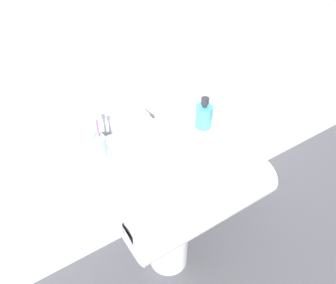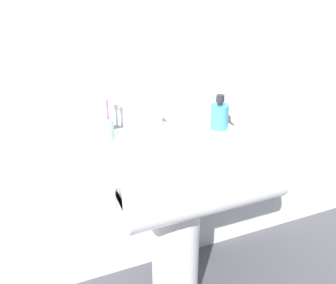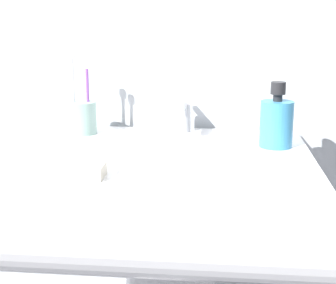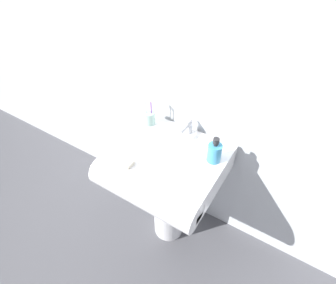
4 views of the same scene
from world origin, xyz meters
TOP-DOWN VIEW (x-y plane):
  - ground_plane at (0.00, 0.00)m, footprint 6.00×6.00m
  - wall_back at (0.00, 0.28)m, footprint 5.00×0.05m
  - sink_pedestal at (0.00, 0.00)m, footprint 0.20×0.20m
  - sink_basin at (0.00, -0.06)m, footprint 0.58×0.55m
  - faucet at (0.01, 0.18)m, footprint 0.04×0.13m
  - toothbrush_cup at (-0.23, 0.15)m, footprint 0.07×0.07m
  - soap_bottle at (0.22, 0.07)m, footprint 0.07×0.07m
  - bar_soap at (-0.14, -0.19)m, footprint 0.08×0.05m

SIDE VIEW (x-z plane):
  - ground_plane at x=0.00m, z-range 0.00..0.00m
  - sink_pedestal at x=0.00m, z-range 0.00..0.59m
  - sink_basin at x=0.00m, z-range 0.59..0.75m
  - bar_soap at x=-0.14m, z-range 0.75..0.77m
  - toothbrush_cup at x=-0.23m, z-range 0.69..0.89m
  - faucet at x=0.01m, z-range 0.75..0.83m
  - soap_bottle at x=0.22m, z-range 0.73..0.87m
  - wall_back at x=0.00m, z-range 0.00..2.40m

